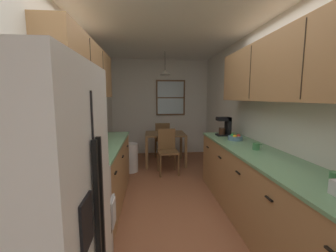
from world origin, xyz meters
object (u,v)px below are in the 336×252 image
object	(u,v)px
refrigerator	(21,240)
storage_canister	(82,152)
microwave_over_range	(42,75)
dining_chair_far	(162,138)
mug_spare	(335,179)
dining_table	(165,138)
fruit_bowl	(235,138)
trash_bin	(131,158)
stove_range	(68,227)
coffee_maker	(225,126)
mug_by_coffeemaker	(256,146)
dining_chair_near	(167,149)

from	to	relation	value
refrigerator	storage_canister	world-z (taller)	refrigerator
microwave_over_range	dining_chair_far	size ratio (longest dim) A/B	0.70
mug_spare	dining_table	bearing A→B (deg)	105.87
mug_spare	fruit_bowl	world-z (taller)	mug_spare
refrigerator	trash_bin	xyz separation A→B (m)	(0.24, 3.38, -0.56)
stove_range	mug_spare	distance (m)	2.13
microwave_over_range	storage_canister	distance (m)	0.89
microwave_over_range	dining_table	size ratio (longest dim) A/B	0.70
stove_range	dining_table	size ratio (longest dim) A/B	1.21
stove_range	dining_table	bearing A→B (deg)	71.48
coffee_maker	mug_by_coffeemaker	world-z (taller)	coffee_maker
refrigerator	fruit_bowl	bearing A→B (deg)	47.13
fruit_bowl	dining_chair_near	bearing A→B (deg)	128.47
dining_chair_near	storage_canister	xyz separation A→B (m)	(-1.06, -2.05, 0.49)
dining_chair_near	trash_bin	size ratio (longest dim) A/B	1.50
storage_canister	fruit_bowl	bearing A→B (deg)	23.74
fruit_bowl	coffee_maker	bearing A→B (deg)	92.82
refrigerator	storage_canister	bearing A→B (deg)	92.99
refrigerator	mug_spare	xyz separation A→B (m)	(1.99, 0.37, 0.09)
dining_table	dining_chair_near	xyz separation A→B (m)	(0.00, -0.60, -0.11)
dining_chair_near	trash_bin	xyz separation A→B (m)	(-0.76, 0.12, -0.20)
microwave_over_range	storage_canister	size ratio (longest dim) A/B	3.60
dining_table	stove_range	bearing A→B (deg)	-108.52
refrigerator	coffee_maker	bearing A→B (deg)	52.30
refrigerator	dining_chair_far	distance (m)	4.57
refrigerator	mug_by_coffeemaker	xyz separation A→B (m)	(1.95, 1.47, 0.09)
trash_bin	storage_canister	world-z (taller)	storage_canister
dining_table	microwave_over_range	bearing A→B (deg)	-110.36
refrigerator	microwave_over_range	bearing A→B (deg)	103.62
refrigerator	stove_range	bearing A→B (deg)	94.65
refrigerator	dining_chair_near	bearing A→B (deg)	72.94
dining_table	dining_chair_near	distance (m)	0.61
trash_bin	coffee_maker	world-z (taller)	coffee_maker
microwave_over_range	dining_table	bearing A→B (deg)	69.64
storage_canister	fruit_bowl	world-z (taller)	storage_canister
dining_chair_far	coffee_maker	xyz separation A→B (m)	(0.94, -1.98, 0.57)
trash_bin	refrigerator	bearing A→B (deg)	-94.01
dining_chair_near	fruit_bowl	bearing A→B (deg)	-51.53
fruit_bowl	trash_bin	bearing A→B (deg)	142.67
microwave_over_range	trash_bin	xyz separation A→B (m)	(0.41, 2.67, -1.41)
dining_chair_far	storage_canister	distance (m)	3.44
dining_chair_near	mug_by_coffeemaker	size ratio (longest dim) A/B	7.27
refrigerator	fruit_bowl	size ratio (longest dim) A/B	7.85
refrigerator	fruit_bowl	distance (m)	2.85
refrigerator	trash_bin	distance (m)	3.43
dining_chair_near	mug_spare	distance (m)	3.09
dining_chair_far	trash_bin	distance (m)	1.32
stove_range	trash_bin	xyz separation A→B (m)	(0.29, 2.67, -0.17)
dining_chair_near	microwave_over_range	bearing A→B (deg)	-114.63
storage_canister	fruit_bowl	distance (m)	2.18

